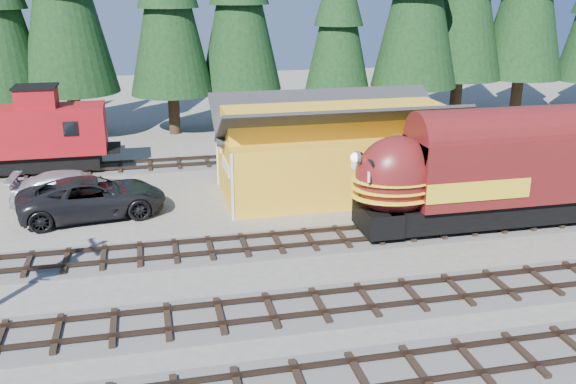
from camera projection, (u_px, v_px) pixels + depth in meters
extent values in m
plane|color=#6B665B|center=(407.00, 273.00, 25.80)|extent=(120.00, 120.00, 0.00)
cube|color=#4C4947|center=(565.00, 219.00, 31.58)|extent=(68.00, 3.20, 0.08)
cube|color=#38281E|center=(575.00, 220.00, 30.85)|extent=(68.00, 0.08, 0.16)
cube|color=#38281E|center=(557.00, 210.00, 32.18)|extent=(68.00, 0.08, 0.16)
cube|color=#4C4947|center=(147.00, 166.00, 40.37)|extent=(32.00, 3.20, 0.08)
cube|color=#38281E|center=(147.00, 166.00, 39.63)|extent=(32.00, 0.08, 0.16)
cube|color=#38281E|center=(146.00, 160.00, 40.97)|extent=(32.00, 0.08, 0.16)
cube|color=gold|center=(334.00, 163.00, 34.98)|extent=(12.00, 6.00, 3.40)
cube|color=gold|center=(335.00, 120.00, 34.22)|extent=(11.88, 3.30, 1.44)
cube|color=white|center=(226.00, 166.00, 32.64)|extent=(0.06, 2.40, 0.60)
cone|color=black|center=(339.00, 17.00, 48.47)|extent=(5.22, 5.22, 11.90)
cube|color=black|center=(521.00, 206.00, 30.79)|extent=(14.23, 2.55, 1.10)
cube|color=maroon|center=(541.00, 164.00, 30.31)|extent=(12.98, 3.00, 3.00)
ellipsoid|color=maroon|center=(396.00, 176.00, 28.82)|extent=(3.80, 2.94, 3.70)
sphere|color=white|center=(355.00, 157.00, 28.09)|extent=(0.44, 0.44, 0.44)
cube|color=black|center=(28.00, 161.00, 38.67)|extent=(8.50, 2.19, 0.94)
cube|color=maroon|center=(24.00, 131.00, 38.07)|extent=(9.44, 2.74, 2.83)
cube|color=maroon|center=(36.00, 97.00, 37.64)|extent=(2.27, 2.08, 1.13)
imported|color=black|center=(93.00, 197.00, 31.73)|extent=(7.52, 4.28, 1.98)
imported|color=#AAAEB2|center=(75.00, 189.00, 33.12)|extent=(6.47, 2.92, 1.84)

